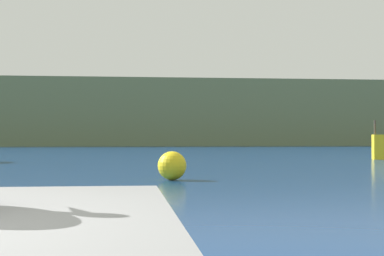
# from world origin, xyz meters

# --- Properties ---
(hillside_backdrop) EXTENTS (140.00, 16.04, 8.00)m
(hillside_backdrop) POSITION_xyz_m (0.00, 74.78, 4.00)
(hillside_backdrop) COLOR #6B7A51
(hillside_backdrop) RESTS_ON ground
(mooring_buoy) EXTENTS (0.73, 0.73, 0.73)m
(mooring_buoy) POSITION_xyz_m (2.68, 12.66, 0.37)
(mooring_buoy) COLOR yellow
(mooring_buoy) RESTS_ON ground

